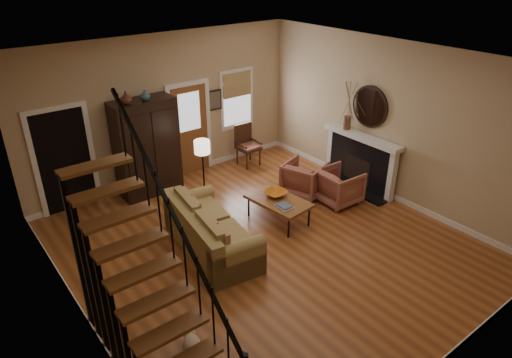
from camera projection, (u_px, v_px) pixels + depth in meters
room at (190, 144)px, 8.63m from camera, size 7.00×7.33×3.30m
staircase at (147, 267)px, 5.13m from camera, size 0.94×2.80×3.20m
fireplace at (362, 156)px, 10.03m from camera, size 0.33×1.95×2.30m
armoire at (147, 148)px, 9.66m from camera, size 1.30×0.60×2.10m
vase_a at (126, 98)px, 8.87m from camera, size 0.24×0.24×0.25m
vase_b at (145, 95)px, 9.10m from camera, size 0.20×0.20×0.21m
sofa at (211, 229)px, 7.99m from camera, size 1.26×2.32×0.82m
coffee_table at (278, 210)px, 8.93m from camera, size 0.86×1.32×0.48m
bowl at (276, 193)px, 8.93m from camera, size 0.43×0.43×0.10m
books at (284, 206)px, 8.53m from camera, size 0.23×0.31×0.06m
armchair_left at (339, 186)px, 9.54m from camera, size 0.85×0.83×0.74m
armchair_right at (304, 178)px, 9.86m from camera, size 1.04×1.03×0.75m
floor_lamp at (204, 172)px, 9.38m from camera, size 0.37×0.37×1.40m
side_chair at (248, 146)px, 11.16m from camera, size 0.54×0.54×1.02m
dog at (192, 347)px, 5.97m from camera, size 0.38×0.48×0.30m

